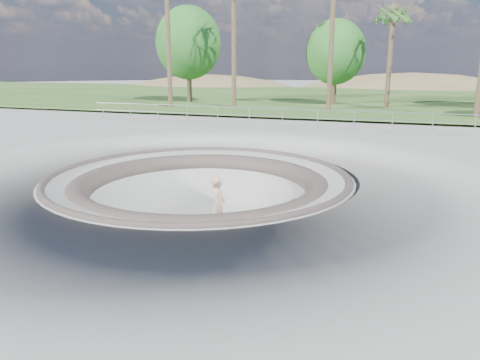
{
  "coord_description": "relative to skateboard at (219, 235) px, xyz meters",
  "views": [
    {
      "loc": [
        6.23,
        -14.17,
        3.78
      ],
      "look_at": [
        1.36,
        0.29,
        -0.1
      ],
      "focal_mm": 35.0,
      "sensor_mm": 36.0,
      "label": 1
    }
  ],
  "objects": [
    {
      "name": "bushy_tree_left",
      "position": [
        -12.44,
        25.06,
        7.17
      ],
      "size": [
        5.77,
        5.24,
        8.32
      ],
      "color": "brown",
      "rests_on": "ground"
    },
    {
      "name": "ground",
      "position": [
        -0.87,
        0.5,
        1.84
      ],
      "size": [
        180.0,
        180.0,
        0.0
      ],
      "primitive_type": "plane",
      "color": "#ABABA6",
      "rests_on": "ground"
    },
    {
      "name": "safety_railing",
      "position": [
        -0.87,
        12.5,
        2.53
      ],
      "size": [
        25.0,
        0.06,
        1.03
      ],
      "color": "#919599",
      "rests_on": "ground"
    },
    {
      "name": "skater",
      "position": [
        -0.0,
        0.0,
        1.01
      ],
      "size": [
        0.6,
        0.8,
        1.99
      ],
      "primitive_type": "imported",
      "rotation": [
        0.0,
        0.0,
        1.76
      ],
      "color": "tan",
      "rests_on": "skateboard"
    },
    {
      "name": "distant_hills",
      "position": [
        2.9,
        57.67,
        -5.18
      ],
      "size": [
        103.2,
        45.0,
        28.6
      ],
      "color": "brown",
      "rests_on": "ground"
    },
    {
      "name": "grass_strip",
      "position": [
        -0.87,
        34.5,
        2.06
      ],
      "size": [
        180.0,
        36.0,
        0.12
      ],
      "color": "#325120",
      "rests_on": "ground"
    },
    {
      "name": "palm_d",
      "position": [
        4.46,
        24.39,
        8.94
      ],
      "size": [
        2.6,
        2.6,
        8.16
      ],
      "color": "brown",
      "rests_on": "ground"
    },
    {
      "name": "bushy_tree_mid",
      "position": [
        0.11,
        26.53,
        6.36
      ],
      "size": [
        4.87,
        4.42,
        7.02
      ],
      "color": "brown",
      "rests_on": "ground"
    },
    {
      "name": "skateboard",
      "position": [
        0.0,
        0.0,
        0.0
      ],
      "size": [
        0.77,
        0.5,
        0.08
      ],
      "color": "brown",
      "rests_on": "ground"
    },
    {
      "name": "skate_bowl",
      "position": [
        -0.87,
        0.5,
        0.01
      ],
      "size": [
        14.0,
        14.0,
        4.1
      ],
      "color": "#ABABA6",
      "rests_on": "ground"
    }
  ]
}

